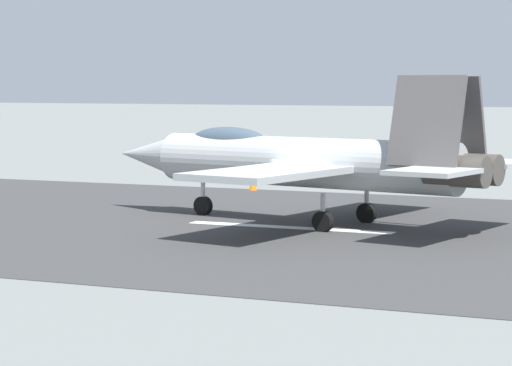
{
  "coord_description": "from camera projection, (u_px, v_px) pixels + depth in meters",
  "views": [
    {
      "loc": [
        -14.83,
        38.13,
        5.4
      ],
      "look_at": [
        -0.92,
        5.83,
        2.2
      ],
      "focal_mm": 78.49,
      "sensor_mm": 36.0,
      "label": 1
    }
  ],
  "objects": [
    {
      "name": "ground_plane",
      "position": [
        295.0,
        228.0,
        41.21
      ],
      "size": [
        400.0,
        400.0,
        0.0
      ],
      "primitive_type": "plane",
      "color": "slate"
    },
    {
      "name": "marker_cone_mid",
      "position": [
        253.0,
        185.0,
        55.48
      ],
      "size": [
        0.44,
        0.44,
        0.55
      ],
      "primitive_type": "cone",
      "color": "orange",
      "rests_on": "ground"
    },
    {
      "name": "runway_strip",
      "position": [
        296.0,
        228.0,
        41.2
      ],
      "size": [
        240.0,
        26.0,
        0.02
      ],
      "color": "#383838",
      "rests_on": "ground"
    },
    {
      "name": "fighter_jet",
      "position": [
        304.0,
        160.0,
        42.33
      ],
      "size": [
        17.51,
        14.47,
        5.62
      ],
      "color": "#AAB0B1",
      "rests_on": "ground"
    }
  ]
}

